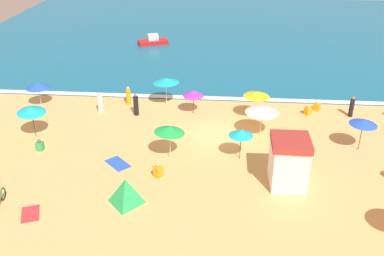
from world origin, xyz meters
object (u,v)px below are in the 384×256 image
beach_umbrella_3 (166,80)px  beachgoer_9 (100,103)px  beach_umbrella_4 (38,85)px  beach_umbrella_6 (241,133)px  beach_umbrella_5 (257,94)px  beach_umbrella_7 (262,109)px  lifeguard_cabana (289,162)px  beachgoer_3 (317,106)px  parked_bicycle (0,199)px  beachgoer_0 (352,107)px  beachgoer_8 (40,146)px  beachgoer_2 (136,105)px  beachgoer_5 (158,171)px  beachgoer_1 (308,111)px  small_boat_0 (153,41)px  beach_umbrella_2 (170,130)px  beach_umbrella_0 (31,110)px  beachgoer_6 (128,96)px  beach_umbrella_1 (363,122)px  beach_umbrella_9 (193,93)px  beach_tent (126,190)px

beach_umbrella_3 → beachgoer_9: bearing=-160.4°
beach_umbrella_4 → beach_umbrella_6: bearing=-23.7°
beach_umbrella_5 → beach_umbrella_7: size_ratio=0.85×
lifeguard_cabana → beachgoer_3: (3.52, 10.44, -1.19)m
beach_umbrella_3 → beachgoer_9: 5.40m
beach_umbrella_6 → parked_bicycle: 14.22m
beachgoer_0 → beachgoer_8: 22.65m
lifeguard_cabana → beachgoer_2: (-10.43, 8.47, -0.72)m
beach_umbrella_6 → beachgoer_3: size_ratio=2.61×
beach_umbrella_4 → beachgoer_5: (10.94, -9.41, -1.36)m
beach_umbrella_7 → beachgoer_8: (-14.53, -3.23, -1.69)m
beach_umbrella_5 → beachgoer_1: 4.47m
beachgoer_5 → small_boat_0: bearing=99.9°
beach_umbrella_5 → beachgoer_2: bearing=-179.4°
beachgoer_1 → beachgoer_5: size_ratio=0.93×
beach_umbrella_3 → beach_umbrella_6: size_ratio=1.44×
beach_umbrella_2 → beach_umbrella_0: bearing=167.9°
beach_umbrella_3 → beachgoer_6: 3.37m
beach_umbrella_0 → beach_umbrella_7: size_ratio=0.89×
beachgoer_5 → small_boat_0: (-4.68, 26.78, 0.11)m
beach_umbrella_3 → beachgoer_5: size_ratio=3.34×
beach_umbrella_0 → beachgoer_1: beach_umbrella_0 is taller
beachgoer_3 → beachgoer_5: beachgoer_5 is taller
beachgoer_2 → beachgoer_5: beachgoer_2 is taller
beachgoer_1 → beachgoer_8: (-18.36, -6.90, -0.02)m
beach_umbrella_1 → beachgoer_8: (-20.87, -1.76, -1.67)m
beach_umbrella_2 → beachgoer_0: beach_umbrella_2 is taller
beachgoer_5 → beachgoer_8: size_ratio=1.12×
beach_umbrella_4 → parked_bicycle: (2.93, -12.83, -1.35)m
beach_umbrella_2 → beach_umbrella_7: bearing=30.6°
beach_umbrella_4 → beachgoer_0: bearing=-0.1°
beachgoer_0 → beachgoer_3: beachgoer_0 is taller
beachgoer_3 → beach_umbrella_2: bearing=-142.7°
beach_umbrella_0 → beach_umbrella_4: 5.37m
beach_umbrella_9 → beachgoer_3: (9.62, 1.31, -1.34)m
beach_umbrella_1 → small_boat_0: beach_umbrella_1 is taller
beach_umbrella_9 → beachgoer_5: (-1.37, -8.95, -1.29)m
beach_umbrella_6 → small_boat_0: beach_umbrella_6 is taller
beach_umbrella_3 → beachgoer_3: (11.89, -0.05, -1.78)m
beach_umbrella_6 → beachgoer_2: beach_umbrella_6 is taller
beach_umbrella_1 → beachgoer_3: beach_umbrella_1 is taller
beachgoer_2 → beachgoer_5: (2.95, -8.29, -0.43)m
beach_umbrella_5 → beachgoer_0: 7.42m
beachgoer_8 → beach_umbrella_2: bearing=-1.6°
beach_umbrella_2 → beach_umbrella_6: bearing=3.1°
beachgoer_3 → beachgoer_8: (-19.21, -7.80, 0.00)m
parked_bicycle → beach_tent: bearing=7.4°
beach_umbrella_3 → lifeguard_cabana: bearing=-51.4°
beach_umbrella_1 → beach_umbrella_7: 6.51m
lifeguard_cabana → beach_umbrella_0: size_ratio=1.08×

